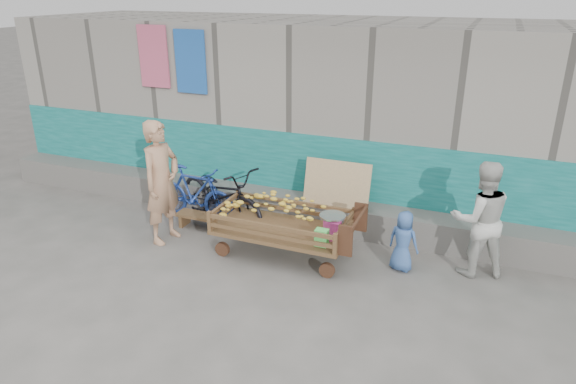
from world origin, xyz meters
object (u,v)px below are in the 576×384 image
at_px(bench, 204,219).
at_px(woman, 480,219).
at_px(vendor_man, 162,182).
at_px(bicycle_blue, 195,193).
at_px(child, 403,241).
at_px(bicycle_dark, 221,195).
at_px(banana_cart, 280,217).

height_order(bench, woman, woman).
relative_size(vendor_man, bicycle_blue, 1.22).
distance_m(vendor_man, woman, 4.37).
relative_size(woman, bicycle_blue, 1.04).
distance_m(vendor_man, child, 3.47).
bearing_deg(woman, bicycle_dark, -22.51).
relative_size(bench, vendor_man, 0.50).
distance_m(woman, child, 1.00).
xyz_separation_m(bench, vendor_man, (-0.34, -0.52, 0.74)).
xyz_separation_m(bicycle_dark, bicycle_blue, (-0.49, 0.01, -0.05)).
bearing_deg(woman, child, -4.38).
relative_size(bench, bicycle_blue, 0.61).
bearing_deg(woman, bicycle_blue, -22.55).
bearing_deg(bench, woman, 2.74).
bearing_deg(bicycle_dark, bench, 168.27).
height_order(woman, child, woman).
relative_size(bench, bicycle_dark, 0.48).
xyz_separation_m(woman, bicycle_blue, (-4.28, 0.08, -0.33)).
bearing_deg(bicycle_blue, woman, -86.98).
height_order(vendor_man, child, vendor_man).
height_order(child, bicycle_dark, bicycle_dark).
height_order(banana_cart, vendor_man, vendor_man).
xyz_separation_m(woman, bicycle_dark, (-3.79, 0.07, -0.27)).
bearing_deg(child, bicycle_dark, 6.83).
bearing_deg(banana_cart, bicycle_dark, 154.96).
bearing_deg(bicycle_dark, child, -74.70).
distance_m(vendor_man, bicycle_blue, 0.91).
bearing_deg(bicycle_blue, bicycle_dark, -87.27).
xyz_separation_m(vendor_man, woman, (4.31, 0.71, -0.14)).
relative_size(banana_cart, child, 2.42).
height_order(vendor_man, bicycle_dark, vendor_man).
relative_size(child, bicycle_dark, 0.44).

